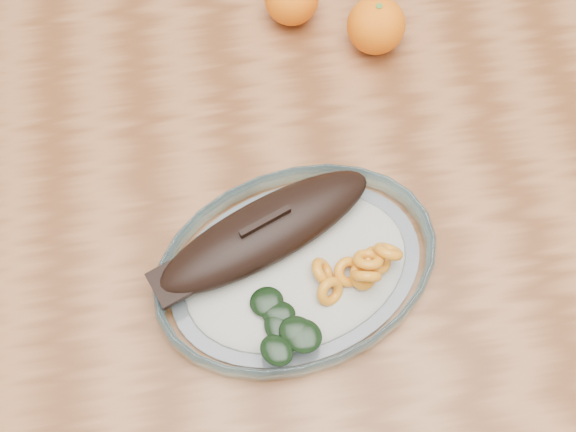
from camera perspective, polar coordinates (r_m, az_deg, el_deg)
The scene contains 4 objects.
ground at distance 1.55m, azimuth 1.79°, elevation -10.08°, with size 3.00×3.00×0.00m, color slate.
dining_table at distance 0.93m, azimuth 2.93°, elevation -0.00°, with size 1.20×0.80×0.75m.
plated_meal at distance 0.78m, azimuth 0.55°, elevation -3.88°, with size 0.67×0.67×0.08m.
orange_right at distance 0.93m, azimuth 6.97°, elevation 14.72°, with size 0.07×0.07×0.07m, color #FF5205.
Camera 1 is at (-0.11, -0.38, 1.50)m, focal length 45.00 mm.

